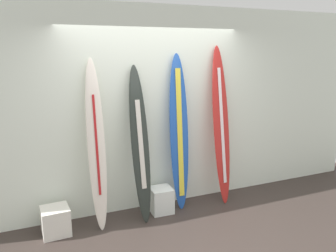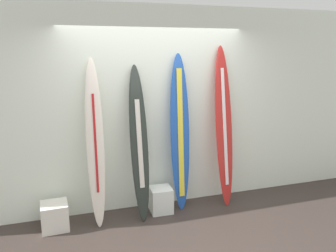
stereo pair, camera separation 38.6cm
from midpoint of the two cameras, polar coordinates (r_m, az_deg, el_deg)
The scene contains 8 objects.
ground at distance 4.12m, azimuth 5.70°, elevation -20.04°, with size 8.00×8.00×0.04m, color #362D28.
wall_back at distance 4.76m, azimuth -0.20°, elevation 2.93°, with size 7.20×0.20×2.80m, color white.
surfboard_ivory at distance 4.31m, azimuth -9.67°, elevation -3.17°, with size 0.24×0.45×2.12m.
surfboard_charcoal at distance 4.41m, azimuth -2.40°, elevation -2.99°, with size 0.24×0.50×2.03m.
surfboard_cobalt at distance 4.66m, azimuth 4.40°, elevation -1.26°, with size 0.29×0.31×2.17m.
surfboard_crimson at distance 4.90m, azimuth 11.64°, elevation -0.18°, with size 0.28×0.41×2.27m.
display_block_left at distance 4.55m, azimuth -16.21°, elevation -14.43°, with size 0.34×0.34×0.34m.
display_block_center at distance 4.80m, azimuth 1.17°, elevation -12.35°, with size 0.30×0.30×0.35m.
Camera 2 is at (-1.25, -3.23, 2.21)m, focal length 36.15 mm.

